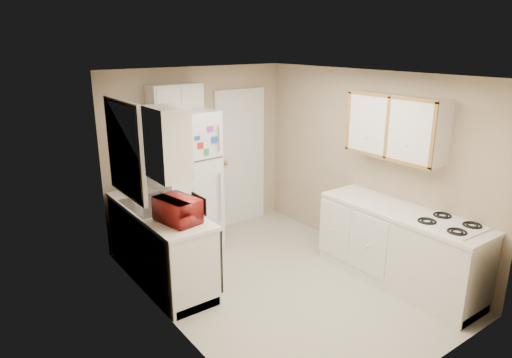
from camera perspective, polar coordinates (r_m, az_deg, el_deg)
floor at (r=5.54m, az=3.13°, el=-12.69°), size 3.80×3.80×0.00m
ceiling at (r=4.83m, az=3.59°, el=12.88°), size 3.80×3.80×0.00m
wall_left at (r=4.35m, az=-11.09°, el=-4.12°), size 3.80×3.80×0.00m
wall_right at (r=6.01m, az=13.72°, el=1.64°), size 3.80×3.80×0.00m
wall_back at (r=6.58m, az=-7.23°, el=3.30°), size 2.80×2.80×0.00m
wall_front at (r=3.89m, az=21.57°, el=-7.69°), size 2.80×2.80×0.00m
left_counter at (r=5.51m, az=-11.88°, el=-7.97°), size 0.60×1.80×0.90m
dishwasher at (r=5.13m, az=-6.08°, el=-9.19°), size 0.03×0.58×0.72m
sink at (r=5.49m, az=-12.80°, el=-3.53°), size 0.54×0.74×0.16m
microwave at (r=4.86m, az=-9.73°, el=-3.65°), size 0.52×0.35×0.32m
soap_bottle at (r=5.76m, az=-14.89°, el=-1.20°), size 0.10×0.10×0.21m
window_blinds at (r=5.18m, az=-15.96°, el=3.59°), size 0.10×0.98×1.08m
upper_cabinet_left at (r=4.43m, az=-11.01°, el=4.38°), size 0.30×0.45×0.70m
refrigerator at (r=6.12m, az=-9.05°, el=-0.30°), size 0.82×0.80×1.89m
cabinet_over_fridge at (r=6.12m, az=-10.12°, el=9.77°), size 0.70×0.30×0.40m
interior_door at (r=6.94m, az=-1.96°, el=2.63°), size 0.86×0.06×2.08m
right_counter at (r=5.58m, az=17.43°, el=-8.10°), size 0.60×2.00×0.90m
stove at (r=5.38m, az=22.35°, el=-10.37°), size 0.54×0.66×0.78m
upper_cabinet_right at (r=5.47m, az=17.12°, el=6.31°), size 0.30×1.20×0.70m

